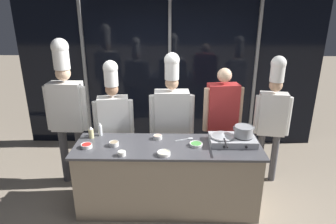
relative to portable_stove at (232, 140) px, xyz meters
The scene contains 20 objects.
ground_plane 1.24m from the portable_stove, behind, with size 24.00×24.00×0.00m, color gray.
window_wall_back 2.09m from the portable_stove, 113.33° to the left, with size 5.35×0.09×2.70m.
demo_counter 0.95m from the portable_stove, behind, with size 2.32×0.72×0.89m.
portable_stove is the anchor object (origin of this frame).
frying_pan 0.15m from the portable_stove, behind, with size 0.31×0.53×0.05m.
stock_pot 0.18m from the portable_stove, ahead, with size 0.26×0.23×0.13m.
squeeze_bottle_clear 1.72m from the portable_stove, behind, with size 0.05×0.05×0.18m.
squeeze_bottle_oil 1.82m from the portable_stove, behind, with size 0.07×0.07×0.16m.
prep_bowl_mushrooms 1.47m from the portable_stove, behind, with size 0.12×0.12×0.05m.
prep_bowl_shrimp 0.95m from the portable_stove, behind, with size 0.11×0.11×0.05m.
prep_bowl_noodles 0.91m from the portable_stove, 159.05° to the right, with size 0.16×0.16×0.04m.
prep_bowl_scallions 0.47m from the portable_stove, behind, with size 0.16×0.16×0.04m.
prep_bowl_bell_pepper 1.80m from the portable_stove, behind, with size 0.14×0.14×0.05m.
prep_bowl_bean_sprouts 1.38m from the portable_stove, 165.44° to the right, with size 0.09×0.09×0.05m.
serving_spoon_slotted 0.57m from the portable_stove, 169.14° to the left, with size 0.24×0.12×0.02m.
chef_head 2.30m from the portable_stove, 167.40° to the left, with size 0.59×0.24×2.12m.
chef_sous 1.65m from the portable_stove, 163.17° to the left, with size 0.55×0.29×1.84m.
chef_line 0.96m from the portable_stove, 143.90° to the left, with size 0.63×0.27×1.93m.
person_guest 0.58m from the portable_stove, 95.19° to the left, with size 0.56×0.27×1.72m.
chef_pastry 0.90m from the portable_stove, 41.53° to the left, with size 0.49×0.26×1.89m.
Camera 1 is at (0.07, -3.33, 2.55)m, focal length 32.00 mm.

